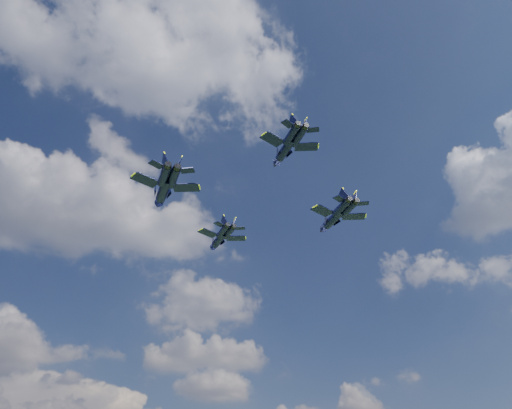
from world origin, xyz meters
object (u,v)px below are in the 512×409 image
(jet_left, at_px, (163,191))
(jet_slot, at_px, (285,150))
(jet_right, at_px, (333,219))
(jet_lead, at_px, (219,240))

(jet_left, distance_m, jet_slot, 27.24)
(jet_left, relative_size, jet_slot, 1.25)
(jet_right, relative_size, jet_slot, 1.22)
(jet_lead, distance_m, jet_slot, 42.35)
(jet_left, bearing_deg, jet_lead, 51.22)
(jet_lead, relative_size, jet_right, 0.93)
(jet_lead, height_order, jet_slot, jet_lead)
(jet_lead, xyz_separation_m, jet_right, (23.60, -18.46, -0.66))
(jet_left, distance_m, jet_right, 40.02)
(jet_slot, bearing_deg, jet_lead, 91.15)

